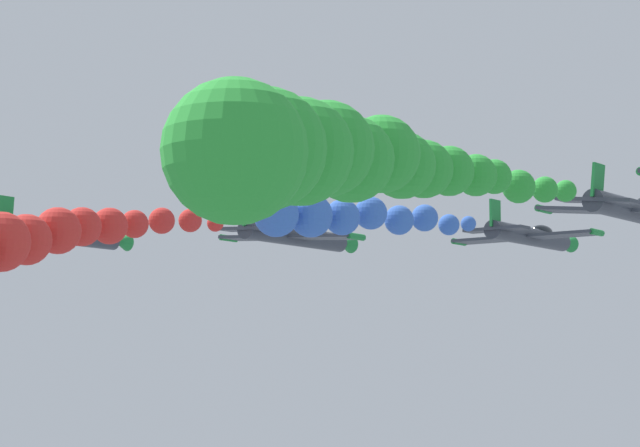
% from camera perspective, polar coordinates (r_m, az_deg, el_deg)
% --- Properties ---
extents(airplane_lead, '(9.56, 10.35, 2.32)m').
position_cam_1_polar(airplane_lead, '(84.82, 8.57, -0.51)').
color(airplane_lead, '#333842').
extents(smoke_trail_lead, '(3.44, 16.79, 2.62)m').
position_cam_1_polar(smoke_trail_lead, '(69.77, 0.84, 0.29)').
color(smoke_trail_lead, blue).
extents(airplane_left_inner, '(9.57, 10.35, 2.34)m').
position_cam_1_polar(airplane_left_inner, '(80.32, -0.97, -0.52)').
color(airplane_left_inner, '#333842').
extents(airplane_right_inner, '(9.55, 10.35, 2.52)m').
position_cam_1_polar(airplane_right_inner, '(70.02, 12.69, 0.54)').
color(airplane_right_inner, '#333842').
extents(smoke_trail_right_inner, '(8.77, 33.14, 5.43)m').
position_cam_1_polar(smoke_trail_right_inner, '(40.76, 0.66, 2.73)').
color(smoke_trail_right_inner, green).
extents(airplane_left_outer, '(9.56, 10.35, 2.42)m').
position_cam_1_polar(airplane_left_outer, '(82.00, -10.53, -0.43)').
color(airplane_left_outer, '#333842').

